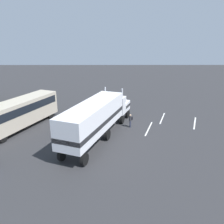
# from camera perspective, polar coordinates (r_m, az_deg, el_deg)

# --- Properties ---
(ground_plane) EXTENTS (120.00, 120.00, 0.00)m
(ground_plane) POSITION_cam_1_polar(r_m,az_deg,el_deg) (29.45, 1.66, -1.75)
(ground_plane) COLOR #2D2D30
(lane_stripe_near) EXTENTS (4.20, 1.62, 0.01)m
(lane_stripe_near) POSITION_cam_1_polar(r_m,az_deg,el_deg) (26.69, 9.44, -4.22)
(lane_stripe_near) COLOR silver
(lane_stripe_near) RESTS_ON ground_plane
(lane_stripe_mid) EXTENTS (4.19, 1.66, 0.01)m
(lane_stripe_mid) POSITION_cam_1_polar(r_m,az_deg,el_deg) (30.38, 12.82, -1.56)
(lane_stripe_mid) COLOR silver
(lane_stripe_mid) RESTS_ON ground_plane
(lane_stripe_far) EXTENTS (4.14, 1.81, 0.01)m
(lane_stripe_far) POSITION_cam_1_polar(r_m,az_deg,el_deg) (29.89, 20.52, -2.66)
(lane_stripe_far) COLOR silver
(lane_stripe_far) RESTS_ON ground_plane
(semi_truck) EXTENTS (14.10, 7.43, 4.50)m
(semi_truck) POSITION_cam_1_polar(r_m,az_deg,el_deg) (23.15, -3.64, -0.93)
(semi_truck) COLOR white
(semi_truck) RESTS_ON ground_plane
(person_bystander) EXTENTS (0.34, 0.46, 1.63)m
(person_bystander) POSITION_cam_1_polar(r_m,az_deg,el_deg) (26.54, 4.77, -2.09)
(person_bystander) COLOR #2D3347
(person_bystander) RESTS_ON ground_plane
(parked_bus) EXTENTS (11.13, 6.61, 3.40)m
(parked_bus) POSITION_cam_1_polar(r_m,az_deg,el_deg) (28.00, -22.73, 0.13)
(parked_bus) COLOR #BFB29E
(parked_bus) RESTS_ON ground_plane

